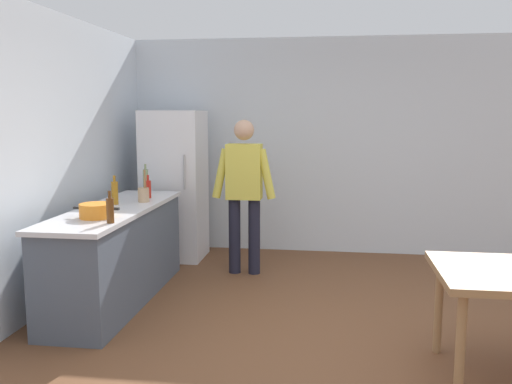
# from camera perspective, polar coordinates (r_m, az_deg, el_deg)

# --- Properties ---
(ground_plane) EXTENTS (14.00, 14.00, 0.00)m
(ground_plane) POSITION_cam_1_polar(r_m,az_deg,el_deg) (4.32, 7.63, -16.00)
(ground_plane) COLOR brown
(wall_back) EXTENTS (6.40, 0.12, 2.70)m
(wall_back) POSITION_cam_1_polar(r_m,az_deg,el_deg) (6.95, 8.07, 4.76)
(wall_back) COLOR silver
(wall_back) RESTS_ON ground_plane
(wall_left) EXTENTS (0.12, 5.60, 2.70)m
(wall_left) POSITION_cam_1_polar(r_m,az_deg,el_deg) (4.90, -24.04, 2.66)
(wall_left) COLOR silver
(wall_left) RESTS_ON ground_plane
(kitchen_counter) EXTENTS (0.64, 2.20, 0.90)m
(kitchen_counter) POSITION_cam_1_polar(r_m,az_deg,el_deg) (5.31, -14.46, -6.35)
(kitchen_counter) COLOR #4C5666
(kitchen_counter) RESTS_ON ground_plane
(refrigerator) EXTENTS (0.70, 0.67, 1.80)m
(refrigerator) POSITION_cam_1_polar(r_m,az_deg,el_deg) (6.67, -8.56, 0.72)
(refrigerator) COLOR white
(refrigerator) RESTS_ON ground_plane
(person) EXTENTS (0.70, 0.22, 1.70)m
(person) POSITION_cam_1_polar(r_m,az_deg,el_deg) (5.91, -1.27, 0.61)
(person) COLOR #1E1E2D
(person) RESTS_ON ground_plane
(cooking_pot) EXTENTS (0.40, 0.28, 0.12)m
(cooking_pot) POSITION_cam_1_polar(r_m,az_deg,el_deg) (4.74, -16.47, -1.90)
(cooking_pot) COLOR orange
(cooking_pot) RESTS_ON kitchen_counter
(utensil_jar) EXTENTS (0.11, 0.11, 0.32)m
(utensil_jar) POSITION_cam_1_polar(r_m,az_deg,el_deg) (5.46, -11.76, -0.21)
(utensil_jar) COLOR tan
(utensil_jar) RESTS_ON kitchen_counter
(bottle_vinegar_tall) EXTENTS (0.06, 0.06, 0.32)m
(bottle_vinegar_tall) POSITION_cam_1_polar(r_m,az_deg,el_deg) (6.04, -11.54, 1.15)
(bottle_vinegar_tall) COLOR gray
(bottle_vinegar_tall) RESTS_ON kitchen_counter
(bottle_beer_brown) EXTENTS (0.06, 0.06, 0.26)m
(bottle_beer_brown) POSITION_cam_1_polar(r_m,az_deg,el_deg) (4.47, -15.12, -1.84)
(bottle_beer_brown) COLOR #5B3314
(bottle_beer_brown) RESTS_ON kitchen_counter
(bottle_oil_amber) EXTENTS (0.06, 0.06, 0.28)m
(bottle_oil_amber) POSITION_cam_1_polar(r_m,az_deg,el_deg) (5.37, -14.66, -0.05)
(bottle_oil_amber) COLOR #996619
(bottle_oil_amber) RESTS_ON kitchen_counter
(bottle_sauce_red) EXTENTS (0.06, 0.06, 0.24)m
(bottle_sauce_red) POSITION_cam_1_polar(r_m,az_deg,el_deg) (5.70, -11.29, 0.33)
(bottle_sauce_red) COLOR #B22319
(bottle_sauce_red) RESTS_ON kitchen_counter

